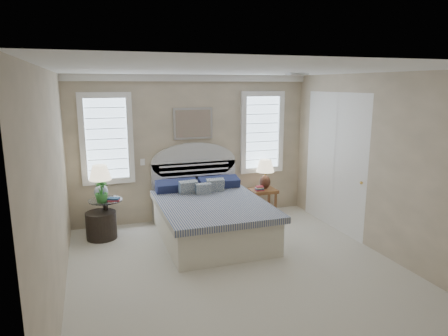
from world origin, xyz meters
The scene contains 21 objects.
floor centered at (0.00, 0.00, 0.00)m, with size 4.50×5.00×0.01m, color #B5AF9A.
ceiling centered at (0.00, 0.00, 2.70)m, with size 4.50×5.00×0.01m, color white.
wall_back centered at (0.00, 2.50, 1.35)m, with size 4.50×0.02×2.70m, color tan.
wall_left centered at (-2.25, 0.00, 1.35)m, with size 0.02×5.00×2.70m, color tan.
wall_right centered at (2.25, 0.00, 1.35)m, with size 0.02×5.00×2.70m, color tan.
crown_molding centered at (0.00, 2.46, 2.64)m, with size 4.50×0.08×0.12m, color white.
hvac_vent centered at (1.20, 0.80, 2.68)m, with size 0.30×0.20×0.02m, color #B2B2B2.
switch_plate centered at (-0.95, 2.48, 1.15)m, with size 0.08×0.01×0.12m, color white.
window_left centered at (-1.55, 2.48, 1.60)m, with size 0.90×0.06×1.60m, color silver.
window_right centered at (1.40, 2.48, 1.60)m, with size 0.90×0.06×1.60m, color silver.
painting centered at (0.00, 2.46, 1.82)m, with size 0.74×0.04×0.58m, color silver.
closet_door centered at (2.23, 1.20, 1.20)m, with size 0.02×1.80×2.40m, color white.
bed centered at (0.00, 1.46, 0.39)m, with size 1.72×2.28×1.47m.
side_table_left centered at (-1.65, 2.05, 0.39)m, with size 0.56×0.56×0.63m.
nightstand_right centered at (1.30, 2.15, 0.39)m, with size 0.50×0.40×0.53m.
floor_pot centered at (-1.74, 1.93, 0.23)m, with size 0.50×0.50×0.45m, color black.
lamp_left centered at (-1.71, 2.06, 0.99)m, with size 0.43×0.43×0.60m.
lamp_right centered at (1.36, 2.21, 0.88)m, with size 0.36×0.36×0.58m.
potted_plant centered at (-1.71, 1.90, 0.82)m, with size 0.21×0.21×0.38m, color #397C31.
books_left centered at (-1.52, 1.93, 0.66)m, with size 0.22×0.19×0.05m.
books_right centered at (1.19, 2.09, 0.57)m, with size 0.16×0.12×0.09m.
Camera 1 is at (-1.84, -4.70, 2.53)m, focal length 32.00 mm.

